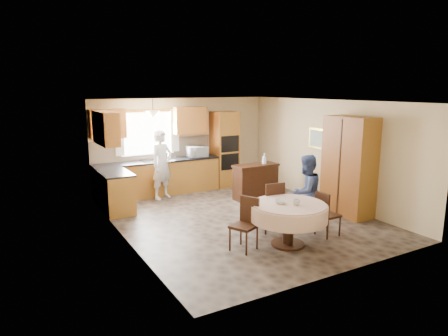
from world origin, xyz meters
TOP-DOWN VIEW (x-y plane):
  - floor at (0.00, 0.00)m, footprint 5.00×6.00m
  - ceiling at (0.00, 0.00)m, footprint 5.00×6.00m
  - wall_back at (0.00, 3.00)m, footprint 5.00×0.02m
  - wall_front at (0.00, -3.00)m, footprint 5.00×0.02m
  - wall_left at (-2.50, 0.00)m, footprint 0.02×6.00m
  - wall_right at (2.50, 0.00)m, footprint 0.02×6.00m
  - window at (-1.00, 2.98)m, footprint 1.40×0.03m
  - curtain_left at (-1.75, 2.93)m, footprint 0.22×0.02m
  - curtain_right at (-0.25, 2.93)m, footprint 0.22×0.02m
  - base_cab_back at (-0.85, 2.70)m, footprint 3.30×0.60m
  - counter_back at (-0.85, 2.70)m, footprint 3.30×0.64m
  - base_cab_left at (-2.20, 1.80)m, footprint 0.60×1.20m
  - counter_left at (-2.20, 1.80)m, footprint 0.64×1.20m
  - backsplash at (-0.85, 2.99)m, footprint 3.30×0.02m
  - wall_cab_left at (-2.05, 2.83)m, footprint 0.85×0.33m
  - wall_cab_right at (0.15, 2.83)m, footprint 0.90×0.33m
  - wall_cab_side at (-2.33, 1.80)m, footprint 0.33×1.20m
  - oven_tower at (1.15, 2.69)m, footprint 0.66×0.62m
  - oven_upper at (1.15, 2.38)m, footprint 0.56×0.01m
  - oven_lower at (1.15, 2.38)m, footprint 0.56×0.01m
  - pendant at (-1.00, 2.50)m, footprint 0.36×0.36m
  - sideboard at (1.16, 1.11)m, footprint 1.18×0.52m
  - space_heater at (1.55, 1.13)m, footprint 0.43×0.37m
  - cupboard at (2.22, -0.94)m, footprint 0.57×1.14m
  - dining_table at (-0.05, -1.72)m, footprint 1.36×1.36m
  - chair_left at (-0.78, -1.48)m, footprint 0.53×0.53m
  - chair_back at (0.11, -1.01)m, footprint 0.48×0.48m
  - chair_right at (0.85, -1.71)m, footprint 0.39×0.39m
  - framed_picture at (2.47, 0.34)m, footprint 0.06×0.61m
  - microwave at (0.27, 2.65)m, footprint 0.55×0.40m
  - person_sink at (-0.88, 2.30)m, footprint 0.75×0.63m
  - person_dining at (0.80, -1.19)m, footprint 0.82×0.69m
  - bowl_sideboard at (0.91, 1.11)m, footprint 0.22×0.22m
  - bottle_sideboard at (1.41, 1.11)m, footprint 0.13×0.13m
  - cup_table at (0.01, -1.85)m, footprint 0.17×0.17m
  - bowl_table at (-0.18, -1.65)m, footprint 0.22×0.22m

SIDE VIEW (x-z plane):
  - floor at x=0.00m, z-range -0.01..0.01m
  - space_heater at x=1.55m, z-range 0.00..0.51m
  - sideboard at x=1.16m, z-range 0.00..0.83m
  - base_cab_back at x=-0.85m, z-range 0.00..0.88m
  - base_cab_left at x=-2.20m, z-range 0.00..0.88m
  - chair_right at x=0.85m, z-range 0.05..0.91m
  - chair_left at x=-0.78m, z-range 0.05..0.97m
  - chair_back at x=0.11m, z-range 0.05..1.05m
  - dining_table at x=-0.05m, z-range 0.22..0.99m
  - person_dining at x=0.80m, z-range 0.00..1.49m
  - oven_lower at x=1.15m, z-range 0.53..0.97m
  - bowl_table at x=-0.18m, z-range 0.77..0.84m
  - cup_table at x=0.01m, z-range 0.77..0.88m
  - bowl_sideboard at x=0.91m, z-range 0.83..0.88m
  - person_sink at x=-0.88m, z-range 0.00..1.74m
  - counter_back at x=-0.85m, z-range 0.88..0.92m
  - counter_left at x=-2.20m, z-range 0.88..0.92m
  - bottle_sideboard at x=1.41m, z-range 0.83..1.15m
  - oven_tower at x=1.15m, z-range 0.00..2.12m
  - microwave at x=0.27m, z-range 0.92..1.21m
  - cupboard at x=2.22m, z-range 0.00..2.17m
  - backsplash at x=-0.85m, z-range 0.90..1.46m
  - wall_back at x=0.00m, z-range 0.00..2.50m
  - wall_front at x=0.00m, z-range 0.00..2.50m
  - wall_left at x=-2.50m, z-range 0.00..2.50m
  - wall_right at x=2.50m, z-range 0.00..2.50m
  - oven_upper at x=1.15m, z-range 1.02..1.48m
  - framed_picture at x=2.47m, z-range 1.29..1.79m
  - window at x=-1.00m, z-range 1.05..2.15m
  - curtain_left at x=-1.75m, z-range 1.08..2.22m
  - curtain_right at x=-0.25m, z-range 1.08..2.22m
  - wall_cab_left at x=-2.05m, z-range 1.55..2.27m
  - wall_cab_right at x=0.15m, z-range 1.55..2.27m
  - wall_cab_side at x=-2.33m, z-range 1.55..2.27m
  - pendant at x=-1.00m, z-range 2.03..2.21m
  - ceiling at x=0.00m, z-range 2.50..2.50m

